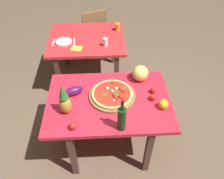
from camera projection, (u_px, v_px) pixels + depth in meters
The scene contains 20 objects.
ground_plane at pixel (109, 141), 2.72m from camera, with size 10.00×10.00×0.00m, color brown.
display_table at pixel (109, 106), 2.28m from camera, with size 1.24×0.86×0.73m.
background_table at pixel (87, 44), 3.16m from camera, with size 1.05×0.90×0.73m.
dining_chair at pixel (94, 30), 3.76m from camera, with size 0.50×0.50×0.85m.
pizza_board at pixel (112, 96), 2.24m from camera, with size 0.47×0.47×0.03m, color olive.
pizza at pixel (113, 94), 2.22m from camera, with size 0.42×0.42×0.06m.
wine_bottle at pixel (122, 118), 1.87m from camera, with size 0.08×0.08×0.35m.
pineapple_left at pixel (65, 100), 2.00m from camera, with size 0.11×0.11×0.35m.
melon at pixel (140, 73), 2.39m from camera, with size 0.18×0.18×0.18m, color #E5D968.
bell_pepper at pixel (163, 104), 2.11m from camera, with size 0.09×0.09×0.10m, color yellow.
eggplant at pixel (74, 91), 2.25m from camera, with size 0.20×0.09×0.09m, color #4F1256.
tomato_beside_pepper at pixel (153, 90), 2.27m from camera, with size 0.06×0.06×0.06m, color red.
tomato_at_corner at pixel (153, 97), 2.20m from camera, with size 0.06×0.06×0.06m, color red.
tomato_by_bottle at pixel (73, 126), 1.94m from camera, with size 0.07×0.07×0.07m, color red.
drinking_glass_juice at pixel (118, 27), 3.21m from camera, with size 0.07×0.07×0.11m, color orange.
drinking_glass_water at pixel (105, 42), 2.91m from camera, with size 0.07×0.07×0.11m, color silver.
dinner_plate at pixel (64, 42), 3.00m from camera, with size 0.22×0.22×0.02m, color white.
fork_utensil at pixel (54, 42), 3.00m from camera, with size 0.02×0.18×0.01m, color silver.
knife_utensil at pixel (74, 42), 3.01m from camera, with size 0.02×0.18×0.01m, color silver.
napkin_folded at pixel (77, 48), 2.89m from camera, with size 0.14×0.12×0.01m, color yellow.
Camera 1 is at (-0.05, -1.54, 2.33)m, focal length 35.38 mm.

